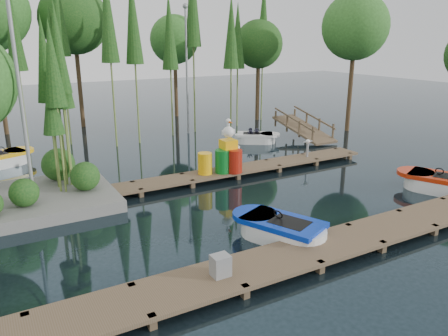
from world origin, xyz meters
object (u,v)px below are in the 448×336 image
utility_cabinet (221,265)px  drum_cluster (230,156)px  boat_yellow_far (1,160)px  boat_red (441,184)px  yellow_barrel (205,163)px  boat_blue (280,230)px

utility_cabinet → drum_cluster: 8.05m
boat_yellow_far → utility_cabinet: bearing=-76.5°
utility_cabinet → drum_cluster: size_ratio=0.23×
boat_red → utility_cabinet: (-10.18, -1.63, 0.26)m
boat_yellow_far → utility_cabinet: size_ratio=6.13×
utility_cabinet → yellow_barrel: 7.69m
boat_red → utility_cabinet: 10.31m
boat_yellow_far → yellow_barrel: boat_yellow_far is taller
yellow_barrel → drum_cluster: size_ratio=0.40×
boat_blue → utility_cabinet: size_ratio=6.26×
boat_yellow_far → yellow_barrel: 9.36m
boat_red → utility_cabinet: bearing=165.2°
boat_blue → boat_red: boat_red is taller
utility_cabinet → boat_yellow_far: bearing=105.6°
boat_blue → boat_red: size_ratio=0.96×
boat_red → yellow_barrel: (-6.99, 5.37, 0.43)m
boat_red → yellow_barrel: yellow_barrel is taller
boat_blue → utility_cabinet: boat_blue is taller
boat_yellow_far → utility_cabinet: (3.72, -13.30, 0.25)m
boat_blue → utility_cabinet: bearing=-177.5°
boat_red → yellow_barrel: size_ratio=3.85×
boat_yellow_far → boat_blue: bearing=-64.1°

